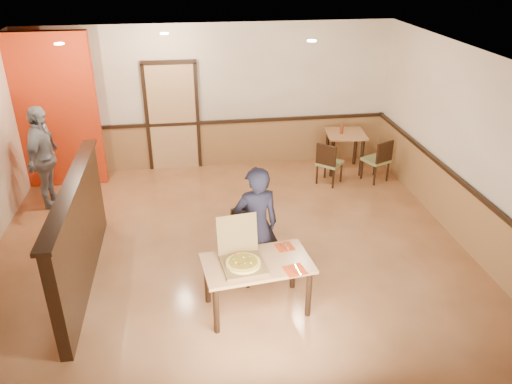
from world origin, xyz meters
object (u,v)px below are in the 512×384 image
side_table (345,141)px  side_chair_left (328,162)px  side_chair_right (379,159)px  pizza_box (242,259)px  main_table (257,269)px  passerby (44,158)px  diner_chair (252,240)px  condiment (342,129)px  diner (256,226)px

side_table → side_chair_left: bearing=-129.5°
side_chair_right → pizza_box: 4.51m
side_chair_left → pizza_box: size_ratio=1.29×
main_table → passerby: (-3.11, 3.21, 0.30)m
diner_chair → passerby: size_ratio=0.55×
diner_chair → condiment: 3.89m
main_table → diner_chair: (0.04, 0.75, -0.05)m
diner_chair → side_chair_right: 3.79m
main_table → side_chair_right: 4.37m
passerby → condiment: (5.35, 0.73, -0.02)m
side_chair_right → diner: 3.89m
diner_chair → pizza_box: size_ratio=1.53×
main_table → side_chair_left: side_chair_left is taller
pizza_box → diner: bearing=60.4°
diner → passerby: passerby is taller
side_chair_right → diner: bearing=20.1°
diner → passerby: size_ratio=0.93×
side_chair_left → side_table: side_chair_left is taller
diner → side_chair_left: bearing=-131.3°
main_table → diner_chair: 0.75m
passerby → diner: bearing=-121.1°
side_chair_left → condiment: 0.82m
main_table → passerby: 4.48m
diner_chair → side_chair_right: diner_chair is taller
condiment → side_chair_right: bearing=-46.0°
main_table → passerby: bearing=127.1°
side_chair_right → condiment: size_ratio=5.06×
side_table → passerby: size_ratio=0.46×
side_chair_left → side_chair_right: bearing=-138.3°
side_chair_right → main_table: bearing=24.9°
diner_chair → diner: size_ratio=0.59×
side_chair_right → pizza_box: bearing=23.3°
side_table → pizza_box: bearing=-122.3°
diner_chair → pizza_box: (-0.22, -0.77, 0.22)m
diner_chair → passerby: (-3.16, 2.46, 0.35)m
pizza_box → main_table: bearing=-1.3°
diner_chair → condiment: bearing=36.9°
diner → pizza_box: (-0.26, -0.62, -0.07)m
main_table → side_chair_left: (1.84, 3.36, -0.13)m
main_table → condiment: size_ratio=8.29×
diner_chair → side_chair_right: (2.76, 2.60, -0.08)m
side_chair_left → condiment: size_ratio=4.99×
side_chair_left → diner: bearing=99.7°
diner_chair → diner: (0.03, -0.15, 0.29)m
side_chair_left → side_chair_right: size_ratio=0.99×
passerby → condiment: bearing=-74.0°
pizza_box → condiment: pizza_box is taller
side_chair_left → pizza_box: pizza_box is taller
side_chair_left → side_table: 0.79m
main_table → side_chair_right: bearing=43.0°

